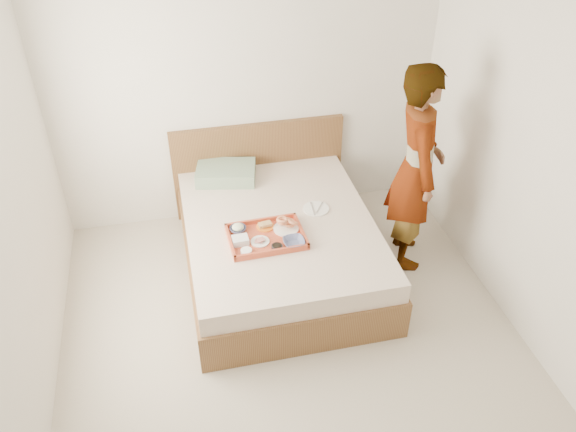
{
  "coord_description": "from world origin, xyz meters",
  "views": [
    {
      "loc": [
        -0.71,
        -2.82,
        3.45
      ],
      "look_at": [
        0.13,
        0.9,
        0.65
      ],
      "focal_mm": 36.4,
      "sensor_mm": 36.0,
      "label": 1
    }
  ],
  "objects_px": {
    "bed": "(280,246)",
    "dinner_plate": "(316,209)",
    "person": "(416,169)",
    "tray": "(266,236)"
  },
  "relations": [
    {
      "from": "tray",
      "to": "person",
      "type": "height_order",
      "value": "person"
    },
    {
      "from": "tray",
      "to": "dinner_plate",
      "type": "height_order",
      "value": "tray"
    },
    {
      "from": "bed",
      "to": "tray",
      "type": "relative_size",
      "value": 3.31
    },
    {
      "from": "bed",
      "to": "person",
      "type": "bearing_deg",
      "value": -2.33
    },
    {
      "from": "bed",
      "to": "dinner_plate",
      "type": "bearing_deg",
      "value": 16.3
    },
    {
      "from": "bed",
      "to": "person",
      "type": "relative_size",
      "value": 1.09
    },
    {
      "from": "person",
      "to": "tray",
      "type": "bearing_deg",
      "value": 109.88
    },
    {
      "from": "bed",
      "to": "dinner_plate",
      "type": "distance_m",
      "value": 0.45
    },
    {
      "from": "dinner_plate",
      "to": "tray",
      "type": "bearing_deg",
      "value": -148.1
    },
    {
      "from": "tray",
      "to": "person",
      "type": "relative_size",
      "value": 0.33
    }
  ]
}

